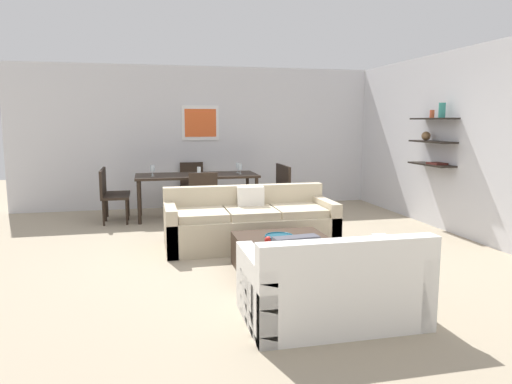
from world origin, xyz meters
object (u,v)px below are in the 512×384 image
at_px(dining_table, 197,178).
at_px(wine_glass_right_near, 240,167).
at_px(dining_chair_left_near, 109,193).
at_px(wine_glass_right_far, 238,166).
at_px(loveseat_white, 331,287).
at_px(dining_chair_left_far, 111,190).
at_px(apple_on_coffee_table, 268,240).
at_px(coffee_table, 285,256).
at_px(dining_chair_right_near, 280,187).
at_px(dining_chair_foot, 203,196).
at_px(dining_chair_head, 192,182).
at_px(decorative_bowl, 279,238).
at_px(wine_glass_left_far, 152,168).
at_px(sofa_beige, 250,224).
at_px(wine_glass_left_near, 152,169).
at_px(wine_glass_foot, 199,170).
at_px(dining_chair_right_far, 274,185).

relative_size(dining_table, wine_glass_right_near, 11.61).
relative_size(dining_chair_left_near, wine_glass_right_far, 4.89).
distance_m(loveseat_white, dining_chair_left_far, 5.26).
relative_size(apple_on_coffee_table, dining_chair_left_near, 0.10).
bearing_deg(coffee_table, dining_chair_right_near, 75.17).
bearing_deg(dining_chair_foot, dining_chair_head, 90.00).
bearing_deg(decorative_bowl, dining_chair_left_near, 121.38).
relative_size(dining_chair_right_near, dining_chair_head, 1.00).
height_order(dining_chair_left_far, wine_glass_right_far, wine_glass_right_far).
distance_m(dining_chair_left_far, wine_glass_left_far, 0.79).
distance_m(dining_chair_foot, dining_chair_left_near, 1.58).
relative_size(dining_chair_right_near, dining_chair_left_near, 1.00).
relative_size(sofa_beige, coffee_table, 2.09).
distance_m(loveseat_white, dining_chair_right_near, 4.51).
bearing_deg(dining_chair_foot, dining_chair_left_far, 144.08).
bearing_deg(decorative_bowl, coffee_table, 41.28).
bearing_deg(dining_chair_foot, dining_chair_left_near, 155.79).
relative_size(loveseat_white, wine_glass_right_near, 8.09).
relative_size(dining_chair_head, wine_glass_left_far, 5.21).
bearing_deg(dining_chair_right_near, dining_chair_head, 144.08).
relative_size(wine_glass_right_far, wine_glass_left_near, 1.06).
bearing_deg(wine_glass_right_near, decorative_bowl, -93.89).
relative_size(dining_chair_left_far, wine_glass_right_near, 4.92).
xyz_separation_m(dining_chair_left_near, wine_glass_right_near, (2.19, 0.09, 0.37)).
distance_m(dining_table, wine_glass_left_near, 0.78).
relative_size(loveseat_white, wine_glass_left_far, 8.56).
bearing_deg(wine_glass_right_far, coffee_table, -92.23).
height_order(loveseat_white, apple_on_coffee_table, loveseat_white).
xyz_separation_m(dining_table, dining_chair_foot, (-0.00, -0.85, -0.18)).
relative_size(sofa_beige, decorative_bowl, 7.21).
relative_size(sofa_beige, wine_glass_right_near, 12.53).
xyz_separation_m(apple_on_coffee_table, dining_chair_head, (-0.39, 4.33, 0.08)).
height_order(dining_chair_left_near, dining_chair_head, same).
bearing_deg(loveseat_white, wine_glass_right_near, 88.57).
bearing_deg(sofa_beige, loveseat_white, -86.60).
bearing_deg(wine_glass_left_far, wine_glass_foot, -33.28).
xyz_separation_m(dining_chair_left_far, wine_glass_right_near, (2.19, -0.31, 0.37)).
distance_m(dining_table, dining_chair_left_near, 1.47).
distance_m(coffee_table, wine_glass_left_near, 3.57).
relative_size(dining_chair_left_far, wine_glass_foot, 5.32).
xyz_separation_m(apple_on_coffee_table, dining_chair_left_near, (-1.83, 3.29, 0.08)).
relative_size(loveseat_white, decorative_bowl, 4.66).
height_order(coffee_table, dining_chair_foot, dining_chair_foot).
bearing_deg(dining_chair_right_far, dining_chair_left_near, -172.18).
height_order(dining_chair_left_far, wine_glass_left_far, wine_glass_left_far).
xyz_separation_m(sofa_beige, loveseat_white, (0.15, -2.52, 0.00)).
bearing_deg(wine_glass_left_near, dining_chair_left_far, 156.21).
xyz_separation_m(loveseat_white, dining_chair_left_far, (-2.08, 4.83, 0.21)).
xyz_separation_m(dining_table, dining_chair_right_far, (1.44, 0.20, -0.18)).
bearing_deg(dining_chair_right_far, dining_chair_right_near, -90.00).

